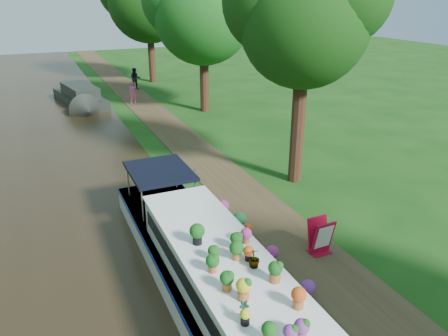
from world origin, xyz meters
TOP-DOWN VIEW (x-y plane):
  - ground at (0.00, 0.00)m, footprint 100.00×100.00m
  - canal_water at (-6.00, 0.00)m, footprint 10.00×100.00m
  - towpath at (1.20, 0.00)m, footprint 2.20×100.00m
  - plant_boat at (-2.25, -3.47)m, footprint 2.29×13.52m
  - tree_near_overhang at (3.79, 3.06)m, footprint 5.52×5.28m
  - tree_near_mid at (4.48, 15.08)m, footprint 6.90×6.60m
  - second_boat at (-2.72, 19.82)m, footprint 3.14×7.44m
  - sandwich_board at (1.55, -1.97)m, footprint 0.69×0.56m
  - pedestrian_pink at (0.65, 18.74)m, footprint 0.61×0.44m
  - pedestrian_dark at (1.90, 23.39)m, footprint 0.91×0.76m
  - verge_plant at (0.01, 5.00)m, footprint 0.44×0.42m

SIDE VIEW (x-z plane):
  - ground at x=0.00m, z-range 0.00..0.00m
  - canal_water at x=-6.00m, z-range 0.00..0.02m
  - towpath at x=1.20m, z-range 0.00..0.03m
  - verge_plant at x=0.01m, z-range 0.00..0.39m
  - sandwich_board at x=1.55m, z-range -0.02..1.07m
  - second_boat at x=-2.72m, z-range -0.13..1.25m
  - pedestrian_pink at x=0.65m, z-range 0.03..1.57m
  - plant_boat at x=-2.25m, z-range -0.30..2.00m
  - pedestrian_dark at x=1.90m, z-range 0.03..1.71m
  - tree_near_mid at x=4.48m, z-range 1.74..11.14m
  - tree_near_overhang at x=3.79m, z-range 2.11..11.10m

